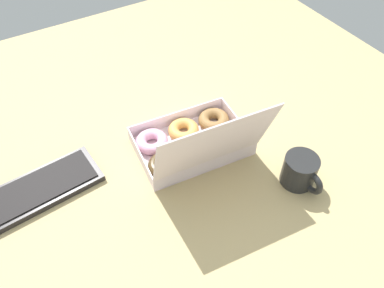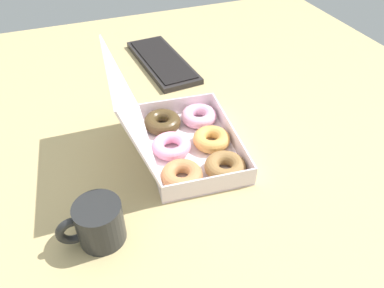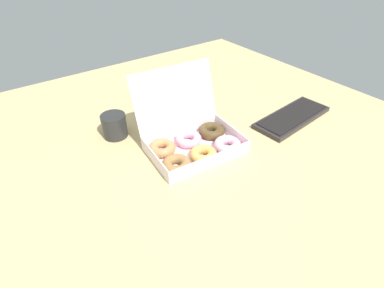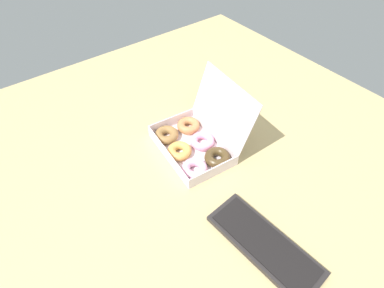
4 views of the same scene
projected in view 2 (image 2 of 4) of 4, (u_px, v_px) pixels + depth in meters
ground_plane at (181, 149)px, 95.92cm from camera, size 180.00×180.00×2.00cm
donut_box at (185, 140)px, 92.11cm from camera, size 34.51×31.43×25.65cm
keyboard at (162, 61)px, 127.83cm from camera, size 37.03×16.48×2.20cm
coffee_mug at (98, 223)px, 71.03cm from camera, size 9.21×12.90×8.96cm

